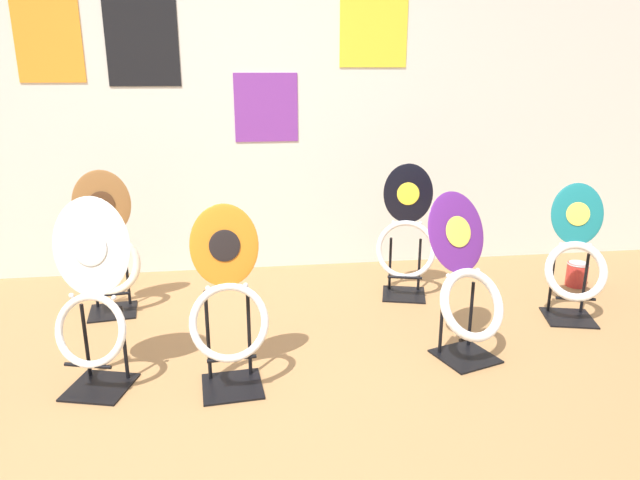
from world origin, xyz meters
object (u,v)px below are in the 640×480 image
Objects in this scene: toilet_seat_display_white_plain at (92,297)px; toilet_seat_display_woodgrain at (107,254)px; toilet_seat_display_purple_note at (466,283)px; toilet_seat_display_teal_sax at (575,260)px; toilet_seat_display_jazz_black at (406,238)px; paint_can at (577,273)px; toilet_seat_display_orange_sun at (228,304)px.

toilet_seat_display_white_plain is 0.89m from toilet_seat_display_woodgrain.
toilet_seat_display_teal_sax is at bearing 23.42° from toilet_seat_display_purple_note.
toilet_seat_display_white_plain reaches higher than toilet_seat_display_teal_sax.
toilet_seat_display_white_plain is 1.82m from toilet_seat_display_purple_note.
toilet_seat_display_jazz_black is 1.88m from toilet_seat_display_woodgrain.
toilet_seat_display_purple_note reaches higher than paint_can.
toilet_seat_display_woodgrain is at bearing 157.17° from toilet_seat_display_purple_note.
toilet_seat_display_purple_note is (1.82, 0.06, -0.05)m from toilet_seat_display_white_plain.
toilet_seat_display_orange_sun is at bearing -165.95° from toilet_seat_display_teal_sax.
toilet_seat_display_white_plain reaches higher than toilet_seat_display_jazz_black.
toilet_seat_display_purple_note is at bearing -156.58° from toilet_seat_display_teal_sax.
toilet_seat_display_orange_sun reaches higher than toilet_seat_display_purple_note.
toilet_seat_display_jazz_black reaches higher than toilet_seat_display_purple_note.
paint_can is (1.25, 0.01, -0.31)m from toilet_seat_display_jazz_black.
toilet_seat_display_woodgrain is 1.04× the size of toilet_seat_display_purple_note.
toilet_seat_display_woodgrain is at bearing 127.46° from toilet_seat_display_orange_sun.
toilet_seat_display_woodgrain reaches higher than paint_can.
toilet_seat_display_orange_sun is at bearing -172.87° from toilet_seat_display_purple_note.
toilet_seat_display_purple_note reaches higher than toilet_seat_display_teal_sax.
toilet_seat_display_woodgrain is 5.20× the size of paint_can.
toilet_seat_display_teal_sax is at bearing 9.02° from toilet_seat_display_white_plain.
paint_can is (1.18, 0.85, -0.31)m from toilet_seat_display_purple_note.
paint_can is (3.12, 0.03, -0.30)m from toilet_seat_display_woodgrain.
toilet_seat_display_jazz_black reaches higher than toilet_seat_display_teal_sax.
toilet_seat_display_woodgrain is 2.11m from toilet_seat_display_purple_note.
toilet_seat_display_jazz_black is 5.16× the size of paint_can.
toilet_seat_display_orange_sun reaches higher than toilet_seat_display_teal_sax.
toilet_seat_display_woodgrain is (-0.74, 0.97, -0.04)m from toilet_seat_display_orange_sun.
toilet_seat_display_jazz_black is (1.75, 0.91, -0.05)m from toilet_seat_display_white_plain.
toilet_seat_display_orange_sun is at bearing -157.09° from paint_can.
toilet_seat_display_woodgrain reaches higher than toilet_seat_display_teal_sax.
toilet_seat_display_orange_sun is 5.12× the size of paint_can.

